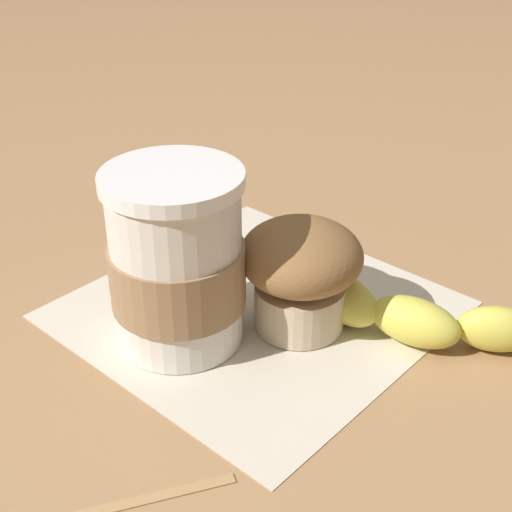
% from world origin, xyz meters
% --- Properties ---
extents(ground_plane, '(3.00, 3.00, 0.00)m').
position_xyz_m(ground_plane, '(0.00, 0.00, 0.00)').
color(ground_plane, '#A87C51').
extents(paper_napkin, '(0.30, 0.30, 0.00)m').
position_xyz_m(paper_napkin, '(0.00, 0.00, 0.00)').
color(paper_napkin, beige).
rests_on(paper_napkin, ground_plane).
extents(coffee_cup, '(0.10, 0.10, 0.13)m').
position_xyz_m(coffee_cup, '(-0.06, 0.03, 0.06)').
color(coffee_cup, silver).
rests_on(coffee_cup, paper_napkin).
extents(muffin, '(0.09, 0.09, 0.09)m').
position_xyz_m(muffin, '(0.00, -0.04, 0.05)').
color(muffin, beige).
rests_on(muffin, paper_napkin).
extents(banana, '(0.08, 0.22, 0.04)m').
position_xyz_m(banana, '(0.03, -0.09, 0.02)').
color(banana, '#D6CC4C').
rests_on(banana, paper_napkin).
extents(wooden_stirrer, '(0.09, 0.08, 0.00)m').
position_xyz_m(wooden_stirrer, '(-0.19, -0.05, 0.00)').
color(wooden_stirrer, tan).
rests_on(wooden_stirrer, ground_plane).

